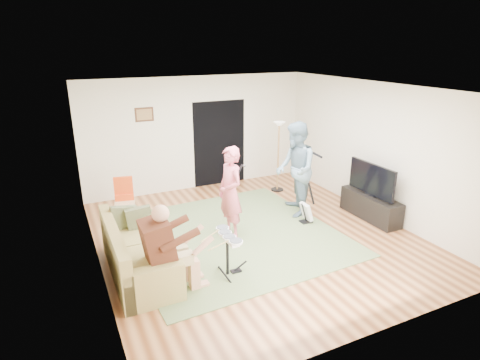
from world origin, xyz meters
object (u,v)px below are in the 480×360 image
(sofa, at_px, (134,258))
(torchiere_lamp, at_px, (279,144))
(drum_kit, at_px, (227,257))
(guitar_spare, at_px, (307,211))
(tv_cabinet, at_px, (370,206))
(dining_chair, at_px, (125,207))
(guitarist, at_px, (295,169))
(singer, at_px, (230,193))
(television, at_px, (372,179))

(sofa, relative_size, torchiere_lamp, 1.22)
(drum_kit, distance_m, guitar_spare, 2.44)
(sofa, bearing_deg, tv_cabinet, 0.66)
(torchiere_lamp, relative_size, dining_chair, 1.85)
(sofa, bearing_deg, guitarist, 14.77)
(guitar_spare, bearing_deg, dining_chair, 154.05)
(guitarist, xyz_separation_m, dining_chair, (-3.27, 1.08, -0.65))
(drum_kit, relative_size, guitarist, 0.37)
(drum_kit, bearing_deg, singer, 63.90)
(dining_chair, relative_size, tv_cabinet, 0.65)
(drum_kit, height_order, guitarist, guitarist)
(guitar_spare, xyz_separation_m, dining_chair, (-3.25, 1.58, 0.08))
(drum_kit, xyz_separation_m, singer, (0.60, 1.22, 0.54))
(singer, bearing_deg, guitar_spare, 79.07)
(sofa, bearing_deg, singer, 16.70)
(guitar_spare, bearing_deg, torchiere_lamp, 77.04)
(singer, xyz_separation_m, torchiere_lamp, (2.02, 1.72, 0.30))
(drum_kit, xyz_separation_m, guitarist, (2.21, 1.57, 0.66))
(drum_kit, bearing_deg, television, 11.56)
(tv_cabinet, bearing_deg, torchiere_lamp, 111.50)
(singer, bearing_deg, television, 74.14)
(torchiere_lamp, bearing_deg, guitar_spare, -102.96)
(guitarist, bearing_deg, tv_cabinet, 77.13)
(guitar_spare, relative_size, dining_chair, 0.92)
(drum_kit, bearing_deg, tv_cabinet, 11.40)
(torchiere_lamp, bearing_deg, sofa, -149.65)
(dining_chair, bearing_deg, torchiere_lamp, 15.43)
(guitar_spare, bearing_deg, television, -16.15)
(guitarist, distance_m, television, 1.52)
(drum_kit, relative_size, tv_cabinet, 0.51)
(television, bearing_deg, singer, 169.86)
(sofa, bearing_deg, guitar_spare, 6.89)
(singer, distance_m, guitarist, 1.66)
(guitar_spare, distance_m, dining_chair, 3.62)
(sofa, xyz_separation_m, singer, (1.89, 0.57, 0.57))
(guitar_spare, bearing_deg, drum_kit, -153.94)
(dining_chair, height_order, television, television)
(sofa, distance_m, television, 4.78)
(torchiere_lamp, height_order, tv_cabinet, torchiere_lamp)
(singer, bearing_deg, sofa, -79.02)
(guitarist, height_order, dining_chair, guitarist)
(sofa, height_order, guitarist, guitarist)
(guitarist, xyz_separation_m, guitar_spare, (-0.02, -0.50, -0.73))
(sofa, height_order, singer, singer)
(singer, xyz_separation_m, guitar_spare, (1.59, -0.15, -0.61))
(sofa, xyz_separation_m, torchiere_lamp, (3.91, 2.29, 0.88))
(drum_kit, height_order, singer, singer)
(sofa, relative_size, drum_kit, 2.87)
(singer, relative_size, dining_chair, 1.87)
(television, bearing_deg, sofa, -179.33)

